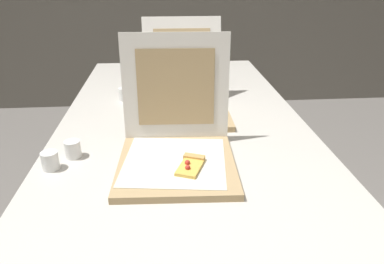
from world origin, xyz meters
The scene contains 6 objects.
table centered at (0.00, 0.58, 0.70)m, with size 0.99×2.10×0.75m.
pizza_box_front centered at (-0.04, 0.33, 0.80)m, with size 0.38×0.41×0.38m.
pizza_box_middle centered at (0.02, 0.77, 0.80)m, with size 0.37×0.49×0.36m.
cup_white_near_center centered at (-0.38, 0.38, 0.78)m, with size 0.05×0.05×0.06m, color white.
cup_white_near_left centered at (-0.43, 0.31, 0.78)m, with size 0.05×0.05×0.06m, color white.
cup_white_far centered at (-0.26, 0.92, 0.78)m, with size 0.05×0.05×0.06m, color white.
Camera 1 is at (-0.07, -0.68, 1.33)m, focal length 33.44 mm.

